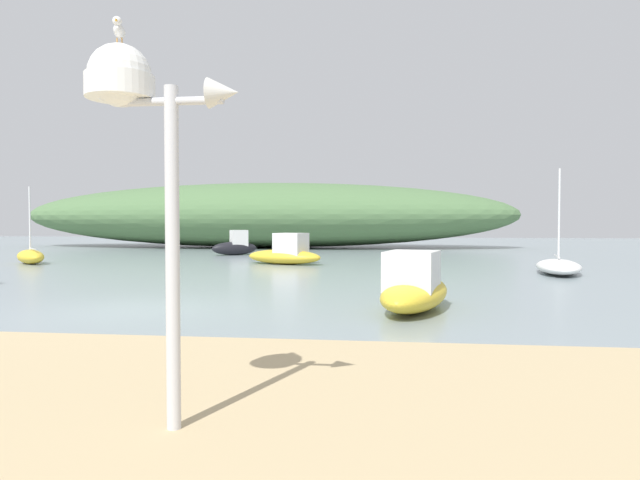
% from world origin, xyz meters
% --- Properties ---
extents(ground_plane, '(120.00, 120.00, 0.00)m').
position_xyz_m(ground_plane, '(0.00, 0.00, 0.00)').
color(ground_plane, gray).
extents(distant_hill, '(39.03, 10.53, 5.02)m').
position_xyz_m(distant_hill, '(-4.07, 30.87, 2.51)').
color(distant_hill, '#517547').
rests_on(distant_hill, ground).
extents(mast_structure, '(1.32, 0.58, 3.27)m').
position_xyz_m(mast_structure, '(3.43, -7.19, 2.94)').
color(mast_structure, silver).
rests_on(mast_structure, beach_sand).
extents(seagull_on_radar, '(0.14, 0.27, 0.20)m').
position_xyz_m(seagull_on_radar, '(3.30, -7.20, 3.59)').
color(seagull_on_radar, orange).
rests_on(seagull_on_radar, mast_structure).
extents(sailboat_by_sandbar, '(2.36, 4.51, 4.01)m').
position_xyz_m(sailboat_by_sandbar, '(12.06, 10.33, 0.28)').
color(sailboat_by_sandbar, white).
rests_on(sailboat_by_sandbar, ground).
extents(motorboat_near_shore, '(2.17, 3.95, 1.34)m').
position_xyz_m(motorboat_near_shore, '(6.16, 0.74, 0.50)').
color(motorboat_near_shore, gold).
rests_on(motorboat_near_shore, ground).
extents(sailboat_inner_mooring, '(2.76, 2.71, 3.65)m').
position_xyz_m(sailboat_inner_mooring, '(-11.18, 12.54, 0.35)').
color(sailboat_inner_mooring, gold).
rests_on(sailboat_inner_mooring, ground).
extents(motorboat_off_point, '(2.76, 2.18, 1.49)m').
position_xyz_m(motorboat_off_point, '(-3.42, 20.43, 0.55)').
color(motorboat_off_point, black).
rests_on(motorboat_off_point, ground).
extents(motorboat_west_reach, '(4.06, 2.66, 1.46)m').
position_xyz_m(motorboat_west_reach, '(0.87, 13.69, 0.52)').
color(motorboat_west_reach, gold).
rests_on(motorboat_west_reach, ground).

